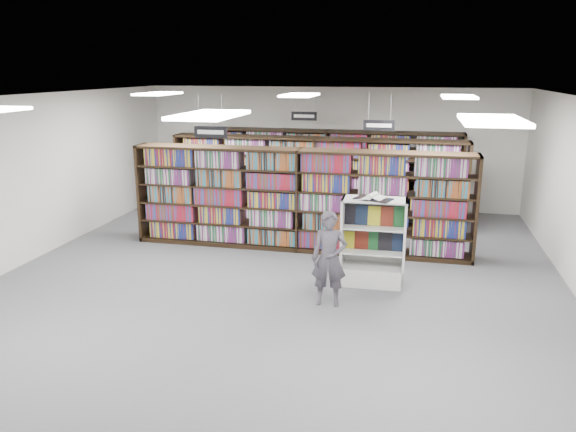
% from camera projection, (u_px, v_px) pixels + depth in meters
% --- Properties ---
extents(floor, '(12.00, 12.00, 0.00)m').
position_uv_depth(floor, '(276.00, 283.00, 9.90)').
color(floor, '#48484C').
rests_on(floor, ground).
extents(ceiling, '(10.00, 12.00, 0.10)m').
position_uv_depth(ceiling, '(275.00, 98.00, 9.09)').
color(ceiling, silver).
rests_on(ceiling, wall_back).
extents(wall_back, '(10.00, 0.10, 3.20)m').
position_uv_depth(wall_back, '(329.00, 148.00, 15.15)').
color(wall_back, silver).
rests_on(wall_back, ground).
extents(wall_front, '(10.00, 0.10, 3.20)m').
position_uv_depth(wall_front, '(63.00, 380.00, 3.84)').
color(wall_front, silver).
rests_on(wall_front, ground).
extents(wall_left, '(0.10, 12.00, 3.20)m').
position_uv_depth(wall_left, '(18.00, 182.00, 10.56)').
color(wall_left, silver).
rests_on(wall_left, ground).
extents(bookshelf_row_near, '(7.00, 0.60, 2.10)m').
position_uv_depth(bookshelf_row_near, '(299.00, 200.00, 11.52)').
color(bookshelf_row_near, black).
rests_on(bookshelf_row_near, floor).
extents(bookshelf_row_mid, '(7.00, 0.60, 2.10)m').
position_uv_depth(bookshelf_row_mid, '(316.00, 182.00, 13.41)').
color(bookshelf_row_mid, black).
rests_on(bookshelf_row_mid, floor).
extents(bookshelf_row_far, '(7.00, 0.60, 2.10)m').
position_uv_depth(bookshelf_row_far, '(327.00, 169.00, 15.01)').
color(bookshelf_row_far, black).
rests_on(bookshelf_row_far, floor).
extents(aisle_sign_left, '(0.65, 0.02, 0.80)m').
position_uv_depth(aisle_sign_left, '(211.00, 131.00, 10.52)').
color(aisle_sign_left, '#B2B2B7').
rests_on(aisle_sign_left, ceiling).
extents(aisle_sign_right, '(0.65, 0.02, 0.80)m').
position_uv_depth(aisle_sign_right, '(379.00, 124.00, 11.77)').
color(aisle_sign_right, '#B2B2B7').
rests_on(aisle_sign_right, ceiling).
extents(aisle_sign_center, '(0.65, 0.02, 0.80)m').
position_uv_depth(aisle_sign_center, '(304.00, 115.00, 14.08)').
color(aisle_sign_center, '#B2B2B7').
rests_on(aisle_sign_center, ceiling).
extents(troffer_front_center, '(0.60, 1.20, 0.04)m').
position_uv_depth(troffer_front_center, '(210.00, 115.00, 6.27)').
color(troffer_front_center, white).
rests_on(troffer_front_center, ceiling).
extents(troffer_front_right, '(0.60, 1.20, 0.04)m').
position_uv_depth(troffer_front_right, '(492.00, 120.00, 5.63)').
color(troffer_front_right, white).
rests_on(troffer_front_right, ceiling).
extents(troffer_back_left, '(0.60, 1.20, 0.04)m').
position_uv_depth(troffer_back_left, '(158.00, 94.00, 11.63)').
color(troffer_back_left, white).
rests_on(troffer_back_left, ceiling).
extents(troffer_back_center, '(0.60, 1.20, 0.04)m').
position_uv_depth(troffer_back_center, '(300.00, 95.00, 10.98)').
color(troffer_back_center, white).
rests_on(troffer_back_center, ceiling).
extents(troffer_back_right, '(0.60, 1.20, 0.04)m').
position_uv_depth(troffer_back_right, '(459.00, 97.00, 10.34)').
color(troffer_back_right, white).
rests_on(troffer_back_right, ceiling).
extents(endcap_display, '(1.11, 0.57, 1.53)m').
position_uv_depth(endcap_display, '(373.00, 256.00, 9.78)').
color(endcap_display, silver).
rests_on(endcap_display, floor).
extents(open_book, '(0.70, 0.54, 0.13)m').
position_uv_depth(open_book, '(373.00, 197.00, 9.43)').
color(open_book, black).
rests_on(open_book, endcap_display).
extents(shopper, '(0.58, 0.40, 1.53)m').
position_uv_depth(shopper, '(329.00, 259.00, 8.82)').
color(shopper, '#4A454F').
rests_on(shopper, floor).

